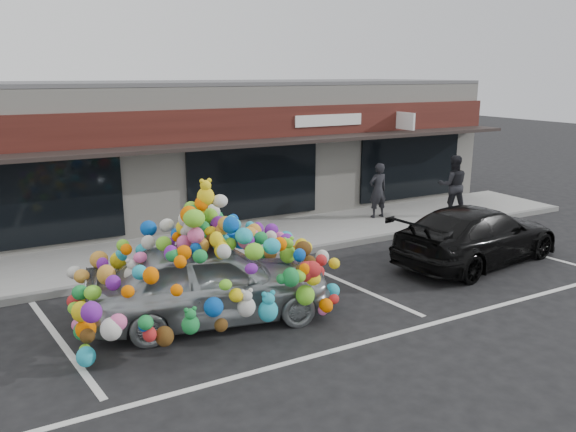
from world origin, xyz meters
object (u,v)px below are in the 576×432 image
toy_car (211,272)px  black_sedan (477,235)px  pedestrian_a (378,190)px  pedestrian_b (453,185)px

toy_car → black_sedan: bearing=-78.5°
pedestrian_a → pedestrian_b: 2.47m
toy_car → pedestrian_a: bearing=-47.7°
toy_car → black_sedan: size_ratio=1.05×
black_sedan → pedestrian_a: bearing=-11.5°
toy_car → black_sedan: toy_car is taller
pedestrian_a → pedestrian_b: pedestrian_b is taller
toy_car → pedestrian_b: size_ratio=2.68×
black_sedan → pedestrian_b: 4.33m
black_sedan → pedestrian_a: 4.34m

